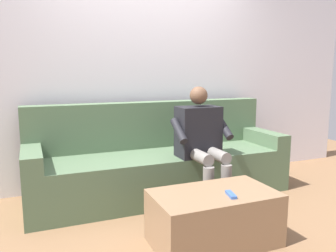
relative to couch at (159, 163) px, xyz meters
The scene contains 6 objects.
ground_plane 0.82m from the couch, 90.00° to the left, with size 8.00×8.00×0.00m, color #846042.
back_wall 1.02m from the couch, 90.00° to the right, with size 5.70×0.06×2.45m, color silver.
couch is the anchor object (origin of this frame).
coffee_table 1.15m from the couch, 90.00° to the left, with size 0.92×0.53×0.40m.
person_solo_seated 0.59m from the couch, 124.73° to the left, with size 0.56×0.56×1.14m.
remote_blue 1.26m from the couch, 93.30° to the left, with size 0.14×0.04×0.02m, color #3860B7.
Camera 1 is at (1.22, 3.09, 1.28)m, focal length 36.41 mm.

